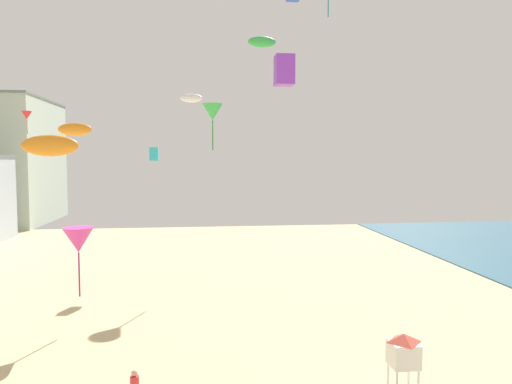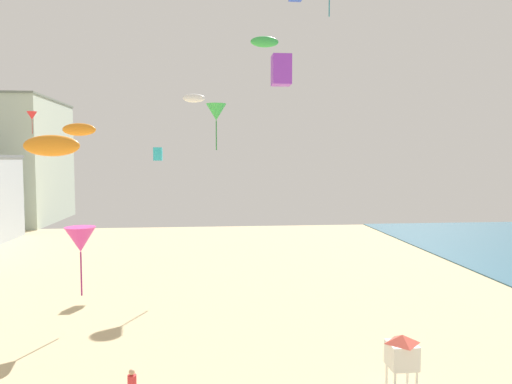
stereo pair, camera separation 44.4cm
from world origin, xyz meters
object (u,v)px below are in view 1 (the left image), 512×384
(kite_orange_parafoil_2, at_px, (50,146))
(kite_magenta_delta, at_px, (78,240))
(kite_orange_parafoil, at_px, (75,129))
(kite_green_parafoil, at_px, (262,42))
(kite_green_delta, at_px, (213,112))
(kite_cyan_box, at_px, (154,154))
(lifeguard_stand, at_px, (404,351))
(kite_red_delta, at_px, (27,115))
(kite_purple_box, at_px, (284,70))
(kite_white_parafoil, at_px, (191,98))

(kite_orange_parafoil_2, relative_size, kite_magenta_delta, 0.70)
(kite_orange_parafoil, bearing_deg, kite_green_parafoil, -16.18)
(kite_orange_parafoil_2, distance_m, kite_magenta_delta, 5.92)
(kite_green_delta, xyz_separation_m, kite_cyan_box, (-4.97, 0.31, -3.54))
(lifeguard_stand, bearing_deg, kite_red_delta, 117.53)
(kite_purple_box, relative_size, kite_red_delta, 0.62)
(kite_magenta_delta, bearing_deg, kite_green_parafoil, 29.49)
(lifeguard_stand, height_order, kite_white_parafoil, kite_white_parafoil)
(kite_purple_box, height_order, kite_orange_parafoil, kite_purple_box)
(lifeguard_stand, bearing_deg, kite_magenta_delta, 129.94)
(kite_orange_parafoil_2, distance_m, kite_green_parafoil, 16.78)
(kite_purple_box, relative_size, kite_magenta_delta, 0.28)
(kite_purple_box, bearing_deg, kite_cyan_box, 106.70)
(kite_green_parafoil, xyz_separation_m, kite_white_parafoil, (-4.98, -0.72, -4.10))
(kite_white_parafoil, bearing_deg, lifeguard_stand, -60.21)
(kite_purple_box, distance_m, kite_white_parafoil, 16.07)
(kite_green_parafoil, bearing_deg, kite_red_delta, 162.42)
(kite_magenta_delta, bearing_deg, kite_red_delta, 118.94)
(kite_purple_box, bearing_deg, kite_orange_parafoil_2, 145.57)
(kite_green_delta, relative_size, kite_orange_parafoil_2, 1.41)
(kite_orange_parafoil_2, bearing_deg, kite_white_parafoil, 50.19)
(kite_orange_parafoil, height_order, kite_red_delta, kite_red_delta)
(kite_green_delta, bearing_deg, kite_cyan_box, 176.40)
(kite_orange_parafoil, bearing_deg, kite_cyan_box, 28.64)
(kite_green_parafoil, distance_m, kite_white_parafoil, 6.50)
(lifeguard_stand, distance_m, kite_orange_parafoil_2, 19.15)
(lifeguard_stand, bearing_deg, kite_orange_parafoil, 113.91)
(kite_orange_parafoil, xyz_separation_m, kite_white_parafoil, (8.97, -4.77, 1.91))
(kite_purple_box, height_order, kite_green_parafoil, kite_green_parafoil)
(kite_magenta_delta, bearing_deg, kite_cyan_box, 77.45)
(lifeguard_stand, relative_size, kite_orange_parafoil, 1.01)
(kite_cyan_box, height_order, kite_red_delta, kite_red_delta)
(kite_green_parafoil, bearing_deg, kite_cyan_box, 139.35)
(kite_orange_parafoil, xyz_separation_m, kite_magenta_delta, (2.63, -10.45, -6.86))
(kite_orange_parafoil, bearing_deg, kite_green_delta, 14.63)
(kite_orange_parafoil, relative_size, kite_white_parafoil, 1.65)
(lifeguard_stand, xyz_separation_m, kite_green_delta, (-7.11, 22.84, 11.77))
(kite_red_delta, bearing_deg, kite_cyan_box, 8.35)
(kite_red_delta, bearing_deg, lifeguard_stand, -44.92)
(kite_purple_box, bearing_deg, kite_red_delta, 127.23)
(lifeguard_stand, bearing_deg, kite_purple_box, 165.96)
(kite_green_delta, distance_m, kite_purple_box, 23.25)
(kite_magenta_delta, bearing_deg, kite_white_parafoil, 41.88)
(kite_orange_parafoil, height_order, kite_orange_parafoil_2, kite_orange_parafoil)
(kite_orange_parafoil, height_order, kite_cyan_box, kite_orange_parafoil)
(kite_cyan_box, xyz_separation_m, kite_red_delta, (-9.71, -1.42, 3.03))
(kite_green_delta, bearing_deg, lifeguard_stand, -72.71)
(kite_purple_box, bearing_deg, kite_green_delta, 95.10)
(kite_cyan_box, bearing_deg, kite_orange_parafoil_2, -102.57)
(kite_cyan_box, height_order, kite_white_parafoil, kite_white_parafoil)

